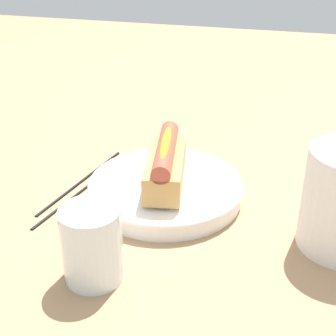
{
  "coord_description": "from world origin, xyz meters",
  "views": [
    {
      "loc": [
        0.57,
        0.17,
        0.37
      ],
      "look_at": [
        -0.01,
        0.0,
        0.05
      ],
      "focal_mm": 51.24,
      "sensor_mm": 36.0,
      "label": 1
    }
  ],
  "objects_px": {
    "hotdog_front": "(168,163)",
    "chopstick_near": "(81,191)",
    "chopstick_far": "(82,180)",
    "water_glass": "(93,249)",
    "serving_bowl": "(168,188)"
  },
  "relations": [
    {
      "from": "hotdog_front",
      "to": "chopstick_near",
      "type": "distance_m",
      "value": 0.14
    },
    {
      "from": "hotdog_front",
      "to": "chopstick_far",
      "type": "height_order",
      "value": "hotdog_front"
    },
    {
      "from": "hotdog_front",
      "to": "water_glass",
      "type": "relative_size",
      "value": 1.74
    },
    {
      "from": "serving_bowl",
      "to": "hotdog_front",
      "type": "relative_size",
      "value": 1.44
    },
    {
      "from": "chopstick_near",
      "to": "water_glass",
      "type": "bearing_deg",
      "value": 40.68
    },
    {
      "from": "chopstick_near",
      "to": "chopstick_far",
      "type": "distance_m",
      "value": 0.03
    },
    {
      "from": "hotdog_front",
      "to": "water_glass",
      "type": "distance_m",
      "value": 0.19
    },
    {
      "from": "chopstick_near",
      "to": "chopstick_far",
      "type": "bearing_deg",
      "value": -147.24
    },
    {
      "from": "serving_bowl",
      "to": "chopstick_near",
      "type": "bearing_deg",
      "value": -81.28
    },
    {
      "from": "serving_bowl",
      "to": "water_glass",
      "type": "xyz_separation_m",
      "value": [
        0.19,
        -0.03,
        0.02
      ]
    },
    {
      "from": "chopstick_near",
      "to": "chopstick_far",
      "type": "height_order",
      "value": "same"
    },
    {
      "from": "chopstick_far",
      "to": "hotdog_front",
      "type": "bearing_deg",
      "value": 95.95
    },
    {
      "from": "water_glass",
      "to": "chopstick_far",
      "type": "distance_m",
      "value": 0.23
    },
    {
      "from": "hotdog_front",
      "to": "chopstick_far",
      "type": "distance_m",
      "value": 0.15
    },
    {
      "from": "chopstick_near",
      "to": "hotdog_front",
      "type": "bearing_deg",
      "value": 109.68
    }
  ]
}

